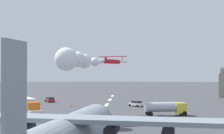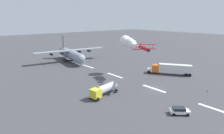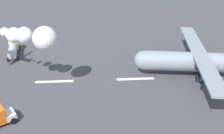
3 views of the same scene
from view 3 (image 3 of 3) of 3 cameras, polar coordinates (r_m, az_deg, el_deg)
runway_stripe_4 at (r=57.17m, az=-12.22°, el=-3.06°), size 8.00×0.90×0.01m
runway_stripe_5 at (r=57.06m, az=5.05°, el=-2.54°), size 8.00×0.90×0.01m
cargo_transport_plane at (r=59.13m, az=16.89°, el=1.23°), size 25.32×33.00×11.41m
stunt_biplane_red at (r=49.66m, az=-17.54°, el=6.36°), size 20.77×13.00×4.23m
fuel_tanker_truck at (r=71.49m, az=-20.42°, el=3.73°), size 4.27×8.99×2.90m
traffic_cone_far at (r=50.17m, az=-20.78°, el=-8.62°), size 0.44×0.44×0.75m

